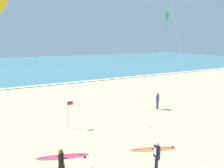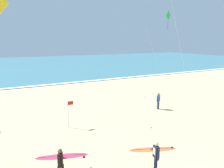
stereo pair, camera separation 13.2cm
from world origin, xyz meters
name	(u,v)px [view 2 (the right image)]	position (x,y,z in m)	size (l,w,h in m)	color
ocean_water	(22,65)	(0.00, 56.13, 0.04)	(160.00, 60.00, 0.08)	teal
shoreline_foam	(44,85)	(0.00, 26.43, 0.09)	(160.00, 0.83, 0.01)	white
surfer_lead	(154,152)	(0.87, 2.13, 1.05)	(2.62, 1.14, 1.71)	black
surfer_third	(61,160)	(-3.40, 3.62, 1.05)	(2.51, 1.45, 1.71)	black
kite_diamond_emerald_mid	(167,18)	(13.42, 15.72, 9.15)	(5.08, 1.85, 10.14)	green
bystander_blue_top	(158,101)	(7.68, 10.01, 0.81)	(0.48, 0.26, 1.59)	#2D334C
lifeguard_flag	(69,111)	(-1.22, 9.64, 1.27)	(0.44, 0.05, 2.10)	silver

